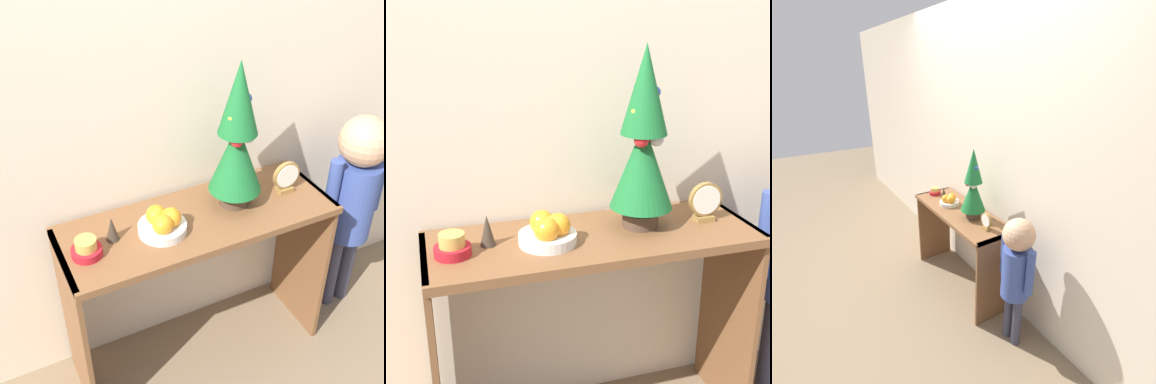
# 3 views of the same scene
# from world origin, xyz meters

# --- Properties ---
(ground_plane) EXTENTS (12.00, 12.00, 0.00)m
(ground_plane) POSITION_xyz_m (0.00, 0.00, 0.00)
(ground_plane) COLOR #7A664C
(back_wall) EXTENTS (7.00, 0.05, 2.50)m
(back_wall) POSITION_xyz_m (0.00, 0.44, 1.25)
(back_wall) COLOR beige
(back_wall) RESTS_ON ground_plane
(console_table) EXTENTS (1.09, 0.40, 0.79)m
(console_table) POSITION_xyz_m (0.00, 0.20, 0.59)
(console_table) COLOR brown
(console_table) RESTS_ON ground_plane
(mini_tree) EXTENTS (0.21, 0.21, 0.60)m
(mini_tree) POSITION_xyz_m (0.17, 0.22, 1.07)
(mini_tree) COLOR #4C3828
(mini_tree) RESTS_ON console_table
(fruit_bowl) EXTENTS (0.18, 0.18, 0.10)m
(fruit_bowl) POSITION_xyz_m (-0.16, 0.18, 0.83)
(fruit_bowl) COLOR silver
(fruit_bowl) RESTS_ON console_table
(singing_bowl) EXTENTS (0.11, 0.11, 0.07)m
(singing_bowl) POSITION_xyz_m (-0.45, 0.18, 0.81)
(singing_bowl) COLOR #AD1923
(singing_bowl) RESTS_ON console_table
(desk_clock) EXTENTS (0.12, 0.04, 0.14)m
(desk_clock) POSITION_xyz_m (0.40, 0.20, 0.85)
(desk_clock) COLOR olive
(desk_clock) RESTS_ON console_table
(figurine) EXTENTS (0.05, 0.05, 0.10)m
(figurine) POSITION_xyz_m (-0.34, 0.22, 0.84)
(figurine) COLOR #382D23
(figurine) RESTS_ON console_table
(child_figure) EXTENTS (0.32, 0.23, 1.05)m
(child_figure) POSITION_xyz_m (0.79, 0.19, 0.68)
(child_figure) COLOR #38384C
(child_figure) RESTS_ON ground_plane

